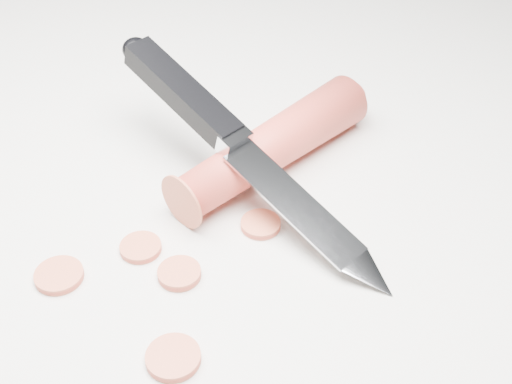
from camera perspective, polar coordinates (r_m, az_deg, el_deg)
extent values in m
plane|color=silver|center=(0.57, -4.78, -1.20)|extent=(2.40, 2.40, 0.00)
cylinder|color=red|center=(0.59, 1.27, 3.70)|extent=(0.18, 0.15, 0.04)
cylinder|color=#C75234|center=(0.47, -6.64, -13.03)|extent=(0.04, 0.04, 0.01)
cylinder|color=#C75234|center=(0.52, -6.16, -6.50)|extent=(0.03, 0.03, 0.01)
cylinder|color=#C75234|center=(0.55, 0.38, -2.60)|extent=(0.03, 0.03, 0.01)
cylinder|color=#C75234|center=(0.54, -9.22, -4.41)|extent=(0.03, 0.03, 0.01)
cylinder|color=#C75234|center=(0.53, -15.49, -6.45)|extent=(0.04, 0.04, 0.01)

